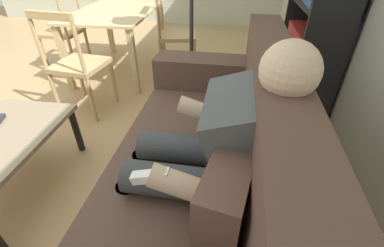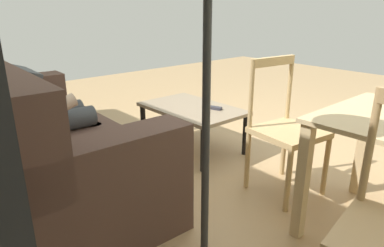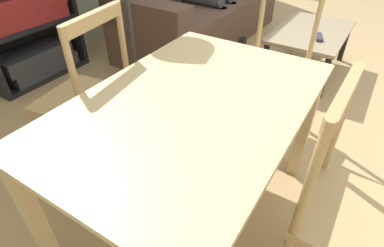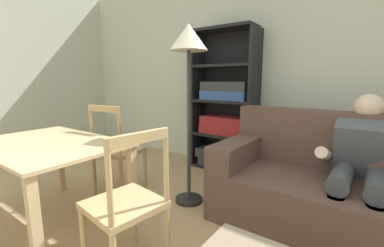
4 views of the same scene
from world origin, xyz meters
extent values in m
plane|color=tan|center=(0.00, 0.00, 0.00)|extent=(9.19, 9.19, 0.00)
cube|color=brown|center=(0.94, 1.78, 0.22)|extent=(2.16, 0.93, 0.44)
cube|color=brown|center=(0.95, 2.12, 0.70)|extent=(2.14, 0.26, 0.52)
cube|color=brown|center=(-0.01, 1.81, 0.55)|extent=(0.26, 0.88, 0.23)
cube|color=brown|center=(1.21, 1.95, 0.62)|extent=(0.42, 0.22, 0.36)
cube|color=#4C5156|center=(0.96, 2.01, 0.67)|extent=(0.41, 0.37, 0.53)
sphere|color=beige|center=(0.97, 2.12, 1.01)|extent=(0.21, 0.21, 0.21)
cylinder|color=#3D4145|center=(0.85, 1.72, 0.51)|extent=(0.16, 0.44, 0.15)
cylinder|color=beige|center=(0.84, 1.50, 0.22)|extent=(0.11, 0.11, 0.44)
cube|color=black|center=(0.84, 1.42, 0.04)|extent=(0.11, 0.24, 0.08)
cylinder|color=#3D4145|center=(1.07, 1.71, 0.51)|extent=(0.16, 0.44, 0.15)
cylinder|color=beige|center=(1.06, 1.49, 0.22)|extent=(0.11, 0.11, 0.44)
cube|color=black|center=(1.06, 1.41, 0.04)|extent=(0.11, 0.24, 0.08)
cylinder|color=beige|center=(0.71, 1.84, 0.64)|extent=(0.10, 0.35, 0.19)
cylinder|color=beige|center=(1.21, 1.83, 0.64)|extent=(0.10, 0.35, 0.19)
cube|color=white|center=(1.20, 1.67, 0.68)|extent=(0.04, 0.15, 0.08)
cylinder|color=black|center=(0.38, 0.30, 0.18)|extent=(0.05, 0.05, 0.37)
cylinder|color=black|center=(0.38, 0.81, 0.18)|extent=(0.05, 0.05, 0.37)
cube|color=black|center=(-0.21, 2.64, 0.93)|extent=(0.04, 0.36, 1.86)
cube|color=black|center=(-0.62, 2.81, 0.93)|extent=(0.87, 0.02, 1.86)
cube|color=black|center=(-0.62, 2.64, 0.02)|extent=(0.80, 0.36, 0.04)
cube|color=black|center=(-0.62, 2.64, 0.48)|extent=(0.80, 0.36, 0.04)
cube|color=black|center=(-0.62, 2.64, 0.95)|extent=(0.80, 0.36, 0.04)
cube|color=#333338|center=(-0.62, 2.62, 0.10)|extent=(0.66, 0.30, 0.12)
cube|color=#333338|center=(-0.65, 2.62, 0.22)|extent=(0.66, 0.31, 0.12)
cube|color=maroon|center=(-0.60, 2.62, 0.56)|extent=(0.66, 0.31, 0.12)
cube|color=maroon|center=(-0.59, 2.62, 0.68)|extent=(0.66, 0.30, 0.12)
cube|color=#D1B27F|center=(-1.18, 0.59, 0.71)|extent=(1.29, 0.85, 0.02)
cube|color=#D1B27F|center=(-1.78, 0.22, 0.35)|extent=(0.06, 0.06, 0.70)
cube|color=#D1B27F|center=(-0.59, 0.22, 0.35)|extent=(0.06, 0.06, 0.70)
cube|color=#D1B27F|center=(-1.78, 0.97, 0.35)|extent=(0.06, 0.06, 0.70)
cube|color=#D1B27F|center=(-0.59, 0.97, 0.35)|extent=(0.06, 0.06, 0.70)
cube|color=tan|center=(-1.18, 1.32, 0.47)|extent=(0.48, 0.48, 0.04)
cylinder|color=tan|center=(-1.02, 1.53, 0.23)|extent=(0.04, 0.04, 0.47)
cylinder|color=tan|center=(-1.40, 1.48, 0.23)|extent=(0.04, 0.04, 0.47)
cylinder|color=tan|center=(-0.97, 1.16, 0.23)|extent=(0.04, 0.04, 0.47)
cylinder|color=tan|center=(-1.34, 1.10, 0.23)|extent=(0.04, 0.04, 0.47)
cylinder|color=tan|center=(-0.97, 1.16, 0.72)|extent=(0.03, 0.03, 0.51)
cylinder|color=tan|center=(-1.34, 1.10, 0.72)|extent=(0.03, 0.03, 0.51)
cube|color=tan|center=(-0.24, 0.59, 0.45)|extent=(0.47, 0.47, 0.04)
cylinder|color=tan|center=(-0.40, 0.81, 0.23)|extent=(0.04, 0.04, 0.45)
cylinder|color=tan|center=(-0.45, 0.43, 0.23)|extent=(0.04, 0.04, 0.45)
cylinder|color=tan|center=(-0.02, 0.75, 0.23)|extent=(0.04, 0.04, 0.45)
cylinder|color=tan|center=(-0.08, 0.38, 0.23)|extent=(0.04, 0.04, 0.45)
cylinder|color=tan|center=(-0.02, 0.75, 0.70)|extent=(0.03, 0.03, 0.49)
cylinder|color=tan|center=(-0.08, 0.38, 0.70)|extent=(0.03, 0.03, 0.49)
cube|color=tan|center=(-0.05, 0.57, 0.91)|extent=(0.09, 0.38, 0.06)
cube|color=tan|center=(-1.18, -0.13, 0.44)|extent=(0.43, 0.43, 0.04)
cylinder|color=tan|center=(-1.38, -0.32, 0.22)|extent=(0.04, 0.04, 0.44)
cylinder|color=tan|center=(-1.00, -0.33, 0.22)|extent=(0.04, 0.04, 0.44)
cylinder|color=tan|center=(-1.37, 0.06, 0.22)|extent=(0.04, 0.04, 0.44)
cylinder|color=tan|center=(-0.99, 0.05, 0.22)|extent=(0.04, 0.04, 0.44)
cylinder|color=tan|center=(-1.37, 0.06, 0.69)|extent=(0.03, 0.03, 0.50)
cylinder|color=tan|center=(-0.99, 0.05, 0.69)|extent=(0.03, 0.03, 0.50)
cylinder|color=black|center=(-0.45, 1.58, 0.01)|extent=(0.28, 0.28, 0.03)
cylinder|color=#333333|center=(-0.45, 1.58, 0.75)|extent=(0.04, 0.04, 1.50)
camera|label=1|loc=(1.83, 1.91, 1.38)|focal=24.40mm
camera|label=2|loc=(-1.46, 2.55, 1.27)|focal=32.19mm
camera|label=3|loc=(-2.09, 0.02, 1.41)|focal=28.89mm
camera|label=4|loc=(0.94, -0.34, 1.22)|focal=23.17mm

